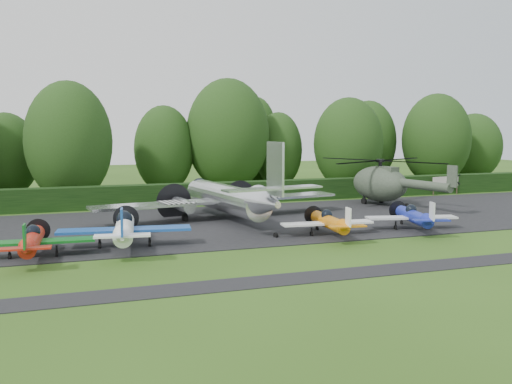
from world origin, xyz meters
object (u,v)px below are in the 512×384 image
object	(u,v)px
light_plane_blue	(414,216)
helicopter	(380,181)
sign_board	(446,182)
light_plane_white	(124,228)
light_plane_red	(32,240)
light_plane_orange	(329,222)
transport_plane	(227,198)

from	to	relation	value
light_plane_blue	helicopter	xyz separation A→B (m)	(4.77, 12.19, 1.25)
light_plane_blue	sign_board	world-z (taller)	light_plane_blue
light_plane_white	light_plane_blue	size ratio (longest dim) A/B	1.23
light_plane_red	light_plane_white	world-z (taller)	light_plane_white
light_plane_orange	helicopter	xyz separation A→B (m)	(11.27, 12.24, 1.27)
transport_plane	light_plane_white	xyz separation A→B (m)	(-8.48, -7.47, -0.55)
transport_plane	light_plane_blue	distance (m)	13.71
transport_plane	light_plane_blue	size ratio (longest dim) A/B	3.02
light_plane_red	light_plane_blue	world-z (taller)	light_plane_red
light_plane_white	helicopter	world-z (taller)	helicopter
light_plane_blue	helicopter	distance (m)	13.15
sign_board	light_plane_blue	bearing A→B (deg)	-128.24
light_plane_red	helicopter	bearing A→B (deg)	19.89
light_plane_white	light_plane_red	bearing A→B (deg)	-175.87
transport_plane	helicopter	xyz separation A→B (m)	(15.90, 4.21, 0.46)
light_plane_red	light_plane_white	distance (m)	5.13
light_plane_red	light_plane_blue	bearing A→B (deg)	-2.26
transport_plane	helicopter	distance (m)	16.46
light_plane_orange	sign_board	world-z (taller)	light_plane_orange
light_plane_red	helicopter	distance (m)	32.07
light_plane_white	light_plane_blue	bearing A→B (deg)	-9.24
helicopter	sign_board	bearing A→B (deg)	34.94
light_plane_orange	transport_plane	bearing A→B (deg)	115.08
light_plane_red	sign_board	size ratio (longest dim) A/B	2.02
light_plane_white	sign_board	world-z (taller)	light_plane_white
transport_plane	light_plane_red	distance (m)	15.99
light_plane_blue	sign_board	distance (m)	23.14
light_plane_white	light_plane_orange	size ratio (longest dim) A/B	1.26
light_plane_orange	light_plane_red	bearing A→B (deg)	176.69
transport_plane	sign_board	bearing A→B (deg)	27.19
light_plane_orange	sign_board	distance (m)	27.99
light_plane_red	helicopter	world-z (taller)	helicopter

